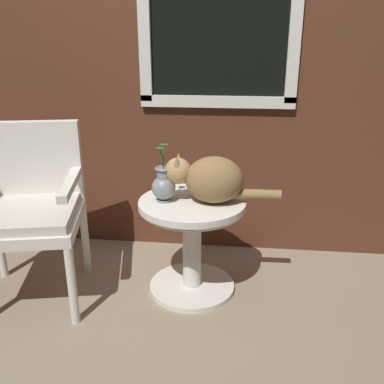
{
  "coord_description": "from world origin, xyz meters",
  "views": [
    {
      "loc": [
        0.44,
        -1.8,
        1.36
      ],
      "look_at": [
        0.21,
        0.27,
        0.6
      ],
      "focal_mm": 39.24,
      "sensor_mm": 36.0,
      "label": 1
    }
  ],
  "objects_px": {
    "wicker_chair": "(28,203)",
    "cat": "(211,179)",
    "pewter_vase_with_ivy": "(163,185)",
    "wicker_side_table": "(192,232)"
  },
  "relations": [
    {
      "from": "wicker_side_table",
      "to": "wicker_chair",
      "type": "relative_size",
      "value": 0.61
    },
    {
      "from": "wicker_side_table",
      "to": "cat",
      "type": "bearing_deg",
      "value": -0.53
    },
    {
      "from": "pewter_vase_with_ivy",
      "to": "wicker_chair",
      "type": "bearing_deg",
      "value": -172.99
    },
    {
      "from": "wicker_side_table",
      "to": "pewter_vase_with_ivy",
      "type": "bearing_deg",
      "value": -172.13
    },
    {
      "from": "wicker_chair",
      "to": "cat",
      "type": "distance_m",
      "value": 0.98
    },
    {
      "from": "cat",
      "to": "pewter_vase_with_ivy",
      "type": "bearing_deg",
      "value": -175.47
    },
    {
      "from": "wicker_chair",
      "to": "cat",
      "type": "height_order",
      "value": "wicker_chair"
    },
    {
      "from": "cat",
      "to": "pewter_vase_with_ivy",
      "type": "distance_m",
      "value": 0.25
    },
    {
      "from": "wicker_chair",
      "to": "pewter_vase_with_ivy",
      "type": "distance_m",
      "value": 0.73
    },
    {
      "from": "cat",
      "to": "wicker_chair",
      "type": "bearing_deg",
      "value": -173.62
    }
  ]
}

